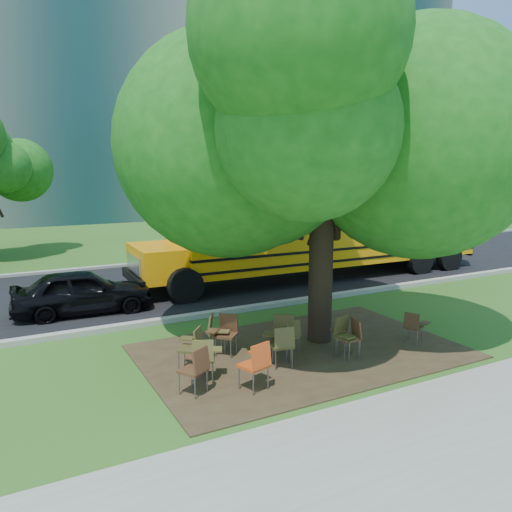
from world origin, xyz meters
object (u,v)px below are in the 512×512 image
chair_2 (257,361)px  chair_3 (282,333)px  chair_0 (196,365)px  chair_7 (414,324)px  main_tree (325,97)px  chair_1 (205,355)px  chair_9 (225,330)px  chair_8 (193,344)px  chair_10 (216,329)px  chair_5 (346,333)px  school_bus (329,226)px  chair_6 (350,334)px  chair_4 (283,342)px  chair_11 (291,333)px  black_car (83,292)px

chair_2 → chair_3: chair_3 is taller
chair_0 → chair_7: (5.47, 0.13, -0.09)m
main_tree → chair_1: (-3.28, -0.87, -5.05)m
chair_2 → chair_9: chair_2 is taller
chair_8 → chair_10: size_ratio=1.06×
chair_5 → chair_10: chair_5 is taller
chair_7 → chair_2: bearing=-108.4°
main_tree → chair_8: main_tree is taller
main_tree → chair_8: size_ratio=10.14×
school_bus → chair_7: size_ratio=17.65×
chair_0 → chair_6: (3.61, 0.15, -0.03)m
chair_4 → chair_6: size_ratio=1.06×
school_bus → chair_11: bearing=-130.1°
chair_7 → chair_9: chair_9 is taller
main_tree → chair_5: size_ratio=10.00×
school_bus → chair_0: size_ratio=14.82×
chair_6 → chair_11: 1.28m
chair_3 → chair_6: (1.36, -0.60, -0.07)m
chair_5 → school_bus: bearing=-137.0°
chair_2 → chair_3: (1.21, 1.14, 0.01)m
chair_4 → chair_10: size_ratio=1.07×
chair_0 → chair_10: size_ratio=1.06×
black_car → chair_2: bearing=-160.2°
chair_8 → black_car: 5.38m
chair_4 → chair_8: chair_4 is taller
chair_0 → school_bus: bearing=10.3°
chair_3 → black_car: black_car is taller
chair_4 → chair_9: (-0.74, 1.24, -0.00)m
chair_8 → chair_4: bearing=-75.4°
school_bus → chair_3: school_bus is taller
chair_3 → chair_5: chair_3 is taller
chair_6 → chair_10: size_ratio=1.01×
chair_6 → chair_9: size_ratio=0.95×
chair_0 → chair_1: bearing=21.3°
school_bus → chair_11: (-5.54, -6.25, -1.41)m
chair_9 → chair_6: bearing=-166.4°
chair_6 → black_car: 7.66m
chair_4 → chair_7: bearing=8.7°
chair_6 → chair_4: bearing=95.2°
chair_11 → school_bus: bearing=39.2°
main_tree → chair_11: bearing=-158.9°
chair_0 → chair_5: bearing=-28.6°
chair_1 → chair_7: bearing=20.8°
chair_3 → chair_10: chair_3 is taller
chair_3 → chair_7: size_ratio=1.27×
school_bus → chair_6: 8.46m
chair_2 → chair_11: (1.54, 1.30, -0.10)m
school_bus → chair_3: size_ratio=13.94×
chair_10 → school_bus: bearing=160.4°
chair_1 → main_tree: bearing=39.3°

